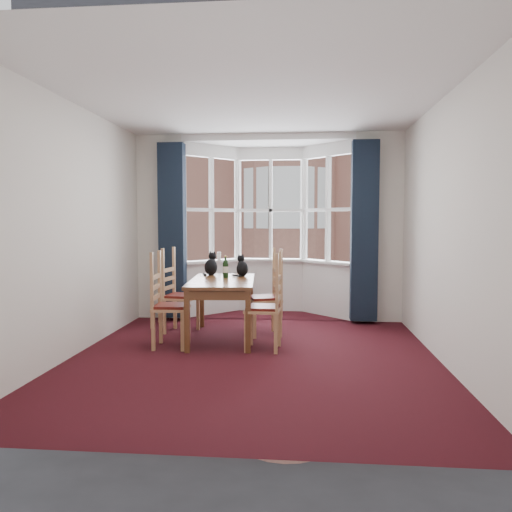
# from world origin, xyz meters

# --- Properties ---
(floor) EXTENTS (4.50, 4.50, 0.00)m
(floor) POSITION_xyz_m (0.00, 0.00, 0.00)
(floor) COLOR black
(floor) RESTS_ON ground
(ceiling) EXTENTS (4.50, 4.50, 0.00)m
(ceiling) POSITION_xyz_m (0.00, 0.00, 2.80)
(ceiling) COLOR white
(ceiling) RESTS_ON floor
(wall_left) EXTENTS (0.00, 4.50, 4.50)m
(wall_left) POSITION_xyz_m (-2.00, 0.00, 1.40)
(wall_left) COLOR silver
(wall_left) RESTS_ON floor
(wall_right) EXTENTS (0.00, 4.50, 4.50)m
(wall_right) POSITION_xyz_m (2.00, 0.00, 1.40)
(wall_right) COLOR silver
(wall_right) RESTS_ON floor
(wall_near) EXTENTS (4.00, 0.00, 4.00)m
(wall_near) POSITION_xyz_m (0.00, -2.25, 1.40)
(wall_near) COLOR silver
(wall_near) RESTS_ON floor
(wall_back_pier_left) EXTENTS (0.70, 0.12, 2.80)m
(wall_back_pier_left) POSITION_xyz_m (-1.65, 2.25, 1.40)
(wall_back_pier_left) COLOR silver
(wall_back_pier_left) RESTS_ON floor
(wall_back_pier_right) EXTENTS (0.70, 0.12, 2.80)m
(wall_back_pier_right) POSITION_xyz_m (1.65, 2.25, 1.40)
(wall_back_pier_right) COLOR silver
(wall_back_pier_right) RESTS_ON floor
(bay_window) EXTENTS (2.76, 0.94, 2.80)m
(bay_window) POSITION_xyz_m (0.00, 2.75, 1.40)
(bay_window) COLOR white
(bay_window) RESTS_ON floor
(curtain_left) EXTENTS (0.38, 0.22, 2.60)m
(curtain_left) POSITION_xyz_m (-1.42, 2.07, 1.35)
(curtain_left) COLOR #151F2F
(curtain_left) RESTS_ON floor
(curtain_right) EXTENTS (0.38, 0.22, 2.60)m
(curtain_right) POSITION_xyz_m (1.42, 2.07, 1.35)
(curtain_right) COLOR #151F2F
(curtain_right) RESTS_ON floor
(dining_table) EXTENTS (0.91, 1.54, 0.76)m
(dining_table) POSITION_xyz_m (-0.48, 0.93, 0.67)
(dining_table) COLOR brown
(dining_table) RESTS_ON floor
(chair_left_near) EXTENTS (0.42, 0.44, 0.92)m
(chair_left_near) POSITION_xyz_m (-1.11, 0.44, 0.47)
(chair_left_near) COLOR tan
(chair_left_near) RESTS_ON floor
(chair_left_far) EXTENTS (0.46, 0.48, 0.92)m
(chair_left_far) POSITION_xyz_m (-1.18, 1.26, 0.47)
(chair_left_far) COLOR tan
(chair_left_far) RESTS_ON floor
(chair_right_near) EXTENTS (0.42, 0.44, 0.92)m
(chair_right_near) POSITION_xyz_m (0.17, 0.44, 0.47)
(chair_right_near) COLOR tan
(chair_right_near) RESTS_ON floor
(chair_right_far) EXTENTS (0.51, 0.52, 0.92)m
(chair_right_far) POSITION_xyz_m (0.12, 1.21, 0.47)
(chair_right_far) COLOR tan
(chair_right_far) RESTS_ON floor
(cat_left) EXTENTS (0.19, 0.26, 0.34)m
(cat_left) POSITION_xyz_m (-0.72, 1.45, 0.88)
(cat_left) COLOR black
(cat_left) RESTS_ON dining_table
(cat_right) EXTENTS (0.23, 0.26, 0.31)m
(cat_right) POSITION_xyz_m (-0.28, 1.35, 0.87)
(cat_right) COLOR black
(cat_right) RESTS_ON dining_table
(wine_bottle) EXTENTS (0.07, 0.07, 0.29)m
(wine_bottle) POSITION_xyz_m (-0.47, 1.14, 0.88)
(wine_bottle) COLOR black
(wine_bottle) RESTS_ON dining_table
(candle_tall) EXTENTS (0.06, 0.06, 0.13)m
(candle_tall) POSITION_xyz_m (-0.80, 2.60, 0.94)
(candle_tall) COLOR white
(candle_tall) RESTS_ON bay_window
(street) EXTENTS (80.00, 80.00, 0.00)m
(street) POSITION_xyz_m (0.00, 32.25, -6.00)
(street) COLOR #333335
(street) RESTS_ON ground
(tenement_building) EXTENTS (18.40, 7.80, 15.20)m
(tenement_building) POSITION_xyz_m (0.00, 14.01, 1.60)
(tenement_building) COLOR #9B6150
(tenement_building) RESTS_ON street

